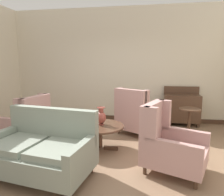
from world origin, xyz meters
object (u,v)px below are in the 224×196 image
Objects in this scene: settee at (41,150)px; armchair_back_corner at (169,144)px; armchair_far_left at (136,115)px; sideboard at (181,108)px; coffee_table at (100,129)px; side_table at (189,120)px; armchair_near_window at (26,123)px; porcelain_vase at (101,117)px.

armchair_back_corner is (1.89, 0.46, 0.04)m from settee.
armchair_far_left is 1.06× the size of sideboard.
sideboard reaches higher than coffee_table.
coffee_table is 1.39× the size of side_table.
coffee_table is at bearing 89.50° from armchair_far_left.
coffee_table is at bearing 94.99° from armchair_near_window.
armchair_back_corner is at bearing 84.32° from armchair_near_window.
armchair_back_corner reaches higher than porcelain_vase.
side_table is at bearing -89.25° from sideboard.
porcelain_vase is (0.02, 0.04, 0.24)m from coffee_table.
armchair_back_corner is (1.24, -0.62, 0.03)m from coffee_table.
coffee_table is 0.24m from porcelain_vase.
settee is 2.45× the size of side_table.
coffee_table is at bearing 68.11° from settee.
sideboard is (1.20, 0.95, 0.02)m from armchair_far_left.
coffee_table is 1.22m from armchair_far_left.
settee is 2.48m from armchair_far_left.
side_table is at bearing 27.28° from porcelain_vase.
porcelain_vase is at bearing -133.24° from sideboard.
armchair_near_window reaches higher than side_table.
side_table is (0.61, 1.61, -0.03)m from armchair_back_corner.
porcelain_vase is at bearing 96.39° from armchair_near_window.
sideboard is (2.49, 3.07, 0.08)m from settee.
armchair_far_left is at bearing -141.75° from sideboard.
armchair_near_window is at bearing -151.56° from sideboard.
armchair_near_window is at bearing 97.86° from armchair_back_corner.
sideboard reaches higher than armchair_near_window.
sideboard is at bearing 126.76° from armchair_near_window.
porcelain_vase is 0.34× the size of armchair_near_window.
settee reaches higher than coffee_table.
armchair_near_window is at bearing -165.68° from side_table.
porcelain_vase is 2.67m from sideboard.
settee is at bearing -129.06° from sideboard.
armchair_back_corner is at bearing -28.41° from porcelain_vase.
armchair_far_left is at bearing 120.68° from armchair_near_window.
sideboard is at bearing 47.02° from coffee_table.
coffee_table is 1.39m from armchair_back_corner.
armchair_far_left is at bearing 177.87° from side_table.
side_table is (2.50, 2.07, 0.00)m from settee.
armchair_back_corner is 1.64× the size of side_table.
sideboard is at bearing 59.69° from settee.
settee is at bearing -140.34° from side_table.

